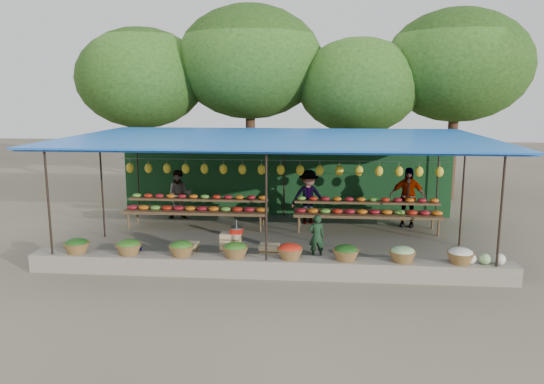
# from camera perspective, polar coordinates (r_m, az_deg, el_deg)

# --- Properties ---
(ground) EXTENTS (60.00, 60.00, 0.00)m
(ground) POSITION_cam_1_polar(r_m,az_deg,el_deg) (14.37, 0.53, -5.29)
(ground) COLOR brown
(ground) RESTS_ON ground
(stone_curb) EXTENTS (10.60, 0.55, 0.40)m
(stone_curb) POSITION_cam_1_polar(r_m,az_deg,el_deg) (11.70, -0.53, -8.05)
(stone_curb) COLOR slate
(stone_curb) RESTS_ON ground
(stall_canopy) EXTENTS (10.80, 6.60, 2.82)m
(stall_canopy) POSITION_cam_1_polar(r_m,az_deg,el_deg) (13.94, 0.57, 5.43)
(stall_canopy) COLOR black
(stall_canopy) RESTS_ON ground
(produce_baskets) EXTENTS (8.98, 0.58, 0.34)m
(produce_baskets) POSITION_cam_1_polar(r_m,az_deg,el_deg) (11.60, -1.03, -6.33)
(produce_baskets) COLOR brown
(produce_baskets) RESTS_ON stone_curb
(netting_backdrop) EXTENTS (10.60, 0.06, 2.50)m
(netting_backdrop) POSITION_cam_1_polar(r_m,az_deg,el_deg) (17.17, 1.36, 1.63)
(netting_backdrop) COLOR #17411D
(netting_backdrop) RESTS_ON ground
(tree_row) EXTENTS (16.51, 5.50, 7.12)m
(tree_row) POSITION_cam_1_polar(r_m,az_deg,el_deg) (19.88, 3.45, 12.83)
(tree_row) COLOR #3B2415
(tree_row) RESTS_ON ground
(fruit_table_left) EXTENTS (4.21, 0.95, 0.93)m
(fruit_table_left) POSITION_cam_1_polar(r_m,az_deg,el_deg) (15.90, -8.07, -1.58)
(fruit_table_left) COLOR #4A341D
(fruit_table_left) RESTS_ON ground
(fruit_table_right) EXTENTS (4.21, 0.95, 0.93)m
(fruit_table_right) POSITION_cam_1_polar(r_m,az_deg,el_deg) (15.56, 10.19, -1.91)
(fruit_table_right) COLOR #4A341D
(fruit_table_right) RESTS_ON ground
(crate_counter) EXTENTS (2.36, 0.35, 0.77)m
(crate_counter) POSITION_cam_1_polar(r_m,az_deg,el_deg) (12.40, -4.59, -6.45)
(crate_counter) COLOR tan
(crate_counter) RESTS_ON ground
(weighing_scale) EXTENTS (0.30, 0.30, 0.32)m
(weighing_scale) POSITION_cam_1_polar(r_m,az_deg,el_deg) (12.23, -3.83, -4.08)
(weighing_scale) COLOR red
(weighing_scale) RESTS_ON crate_counter
(vendor_seated) EXTENTS (0.44, 0.33, 1.08)m
(vendor_seated) POSITION_cam_1_polar(r_m,az_deg,el_deg) (12.83, 4.82, -4.81)
(vendor_seated) COLOR #19371D
(vendor_seated) RESTS_ON ground
(customer_left) EXTENTS (0.86, 0.73, 1.56)m
(customer_left) POSITION_cam_1_polar(r_m,az_deg,el_deg) (16.95, -9.91, -0.28)
(customer_left) COLOR slate
(customer_left) RESTS_ON ground
(customer_mid) EXTENTS (1.19, 0.88, 1.65)m
(customer_mid) POSITION_cam_1_polar(r_m,az_deg,el_deg) (16.14, 3.95, -0.53)
(customer_mid) COLOR slate
(customer_mid) RESTS_ON ground
(customer_right) EXTENTS (1.11, 0.64, 1.79)m
(customer_right) POSITION_cam_1_polar(r_m,az_deg,el_deg) (16.21, 14.37, -0.54)
(customer_right) COLOR slate
(customer_right) RESTS_ON ground
(blue_crate_front) EXTENTS (0.49, 0.38, 0.27)m
(blue_crate_front) POSITION_cam_1_polar(r_m,az_deg,el_deg) (13.25, -15.02, -6.45)
(blue_crate_front) COLOR navy
(blue_crate_front) RESTS_ON ground
(blue_crate_back) EXTENTS (0.49, 0.39, 0.27)m
(blue_crate_back) POSITION_cam_1_polar(r_m,az_deg,el_deg) (13.13, -15.71, -6.67)
(blue_crate_back) COLOR navy
(blue_crate_back) RESTS_ON ground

